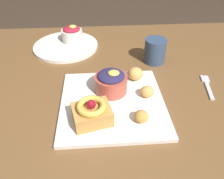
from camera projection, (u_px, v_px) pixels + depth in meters
dining_table at (122, 106)px, 0.77m from camera, size 1.35×0.98×0.73m
front_plate at (112, 103)px, 0.64m from camera, size 0.30×0.30×0.01m
cake_slice at (92, 112)px, 0.56m from camera, size 0.11×0.10×0.07m
berry_ramekin at (111, 82)px, 0.65m from camera, size 0.10×0.10×0.08m
fritter_front at (141, 116)px, 0.56m from camera, size 0.04×0.04×0.03m
fritter_middle at (135, 74)px, 0.71m from camera, size 0.05×0.05×0.04m
fritter_back at (147, 92)px, 0.64m from camera, size 0.04×0.04×0.03m
back_plate at (66, 46)px, 0.91m from camera, size 0.27×0.27×0.01m
back_ramekin at (72, 34)px, 0.92m from camera, size 0.09×0.09×0.07m
fork at (207, 85)px, 0.71m from camera, size 0.04×0.13×0.00m
coffee_mug at (155, 51)px, 0.80m from camera, size 0.08×0.08×0.09m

